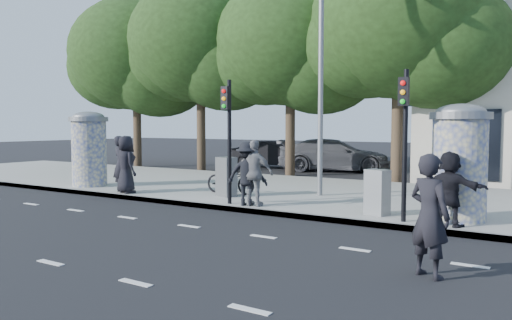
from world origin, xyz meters
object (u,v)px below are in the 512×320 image
Objects in this scene: ped_e at (255,173)px; cabinet_right at (377,192)px; man_road at (429,216)px; ad_column_left at (89,147)px; ped_d at (247,174)px; ped_b at (121,164)px; ped_f at (450,189)px; traffic_pole_far at (405,129)px; cabinet_left at (226,177)px; car_right at (334,155)px; ped_a at (126,164)px; car_mid at (272,154)px; bicycle at (231,179)px; ad_column_right at (459,160)px; street_lamp at (320,43)px; traffic_pole_near at (228,128)px.

cabinet_right is at bearing -176.82° from ped_e.
man_road is 4.50m from cabinet_right.
ped_d is (7.18, -0.65, -0.53)m from ad_column_left.
ped_b is 1.13× the size of ped_f.
cabinet_left is (-5.73, 1.20, -1.48)m from traffic_pole_far.
car_right is at bearing 112.87° from cabinet_left.
ped_f is at bearing -2.93° from ad_column_left.
ped_b is at bearing 7.37° from man_road.
ad_column_left is at bearing 9.53° from ped_b.
ad_column_left is 1.64× the size of ped_f.
car_right is at bearing 119.79° from traffic_pole_far.
ped_b is at bearing -146.34° from cabinet_left.
ped_a reaches higher than car_right.
man_road is (0.39, -3.45, -0.01)m from ped_f.
ped_d reaches higher than car_mid.
man_road reaches higher than bicycle.
ped_b reaches higher than cabinet_left.
ad_column_right reaches higher than man_road.
bicycle is 11.72m from car_mid.
street_lamp reaches higher than cabinet_right.
ped_d is at bearing -106.35° from street_lamp.
car_mid is at bearing 135.63° from ad_column_right.
street_lamp is 8.72m from man_road.
traffic_pole_far is 1.60m from ped_f.
street_lamp is at bearing -132.98° from ped_a.
ped_a is 4.64m from ped_d.
ad_column_left is 1.52× the size of bicycle.
bicycle is (-6.92, 0.78, -0.93)m from ad_column_right.
ped_f is (4.37, -2.77, -3.83)m from street_lamp.
ped_e is at bearing -170.31° from ad_column_right.
traffic_pole_near reaches higher than ped_d.
traffic_pole_far is 1.91× the size of ped_e.
ad_column_left is at bearing -179.08° from ad_column_right.
cabinet_right is (3.19, 0.51, -0.34)m from ped_e.
traffic_pole_near reaches higher than car_right.
car_right is (1.88, 12.13, -0.26)m from ped_a.
cabinet_left is (-2.33, -1.64, -4.05)m from street_lamp.
traffic_pole_near is 1.45m from ped_e.
ped_e is (7.42, -0.65, -0.50)m from ad_column_left.
street_lamp reaches higher than traffic_pole_near.
ad_column_right reaches higher than ped_f.
ad_column_right reaches higher than ped_a.
ped_d is 5.19m from ped_f.
ped_f is 0.85× the size of man_road.
ped_a is 1.03× the size of ped_e.
ad_column_right is at bearing 42.21° from traffic_pole_far.
car_mid is (-6.74, 12.31, -0.32)m from ped_e.
ad_column_left is 8.90m from street_lamp.
ped_d is 0.98× the size of bicycle.
traffic_pole_near is 1.91× the size of ped_e.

